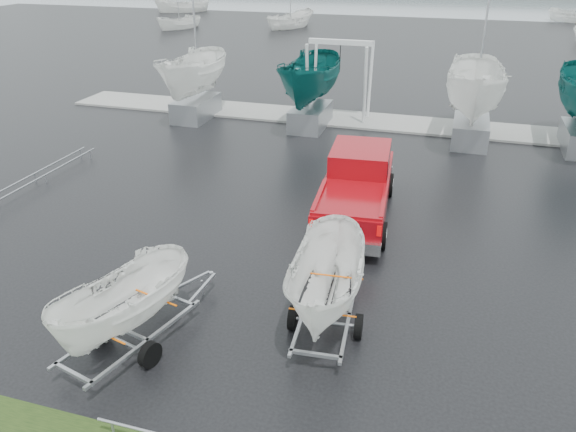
{
  "coord_description": "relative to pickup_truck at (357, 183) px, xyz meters",
  "views": [
    {
      "loc": [
        6.28,
        -15.78,
        8.56
      ],
      "look_at": [
        1.93,
        -1.4,
        1.2
      ],
      "focal_mm": 35.0,
      "sensor_mm": 36.0,
      "label": 1
    }
  ],
  "objects": [
    {
      "name": "trailer_parked",
      "position": [
        -3.64,
        -8.8,
        1.32
      ],
      "size": [
        2.04,
        3.78,
        4.46
      ],
      "rotation": [
        0.0,
        0.0,
        -0.25
      ],
      "color": "#96989E",
      "rests_on": "ground"
    },
    {
      "name": "moored_boat_3",
      "position": [
        15.12,
        58.7,
        -1.1
      ],
      "size": [
        3.55,
        3.53,
        11.35
      ],
      "rotation": [
        0.0,
        0.0,
        0.98
      ],
      "color": "white",
      "rests_on": "ground"
    },
    {
      "name": "keelboat_1",
      "position": [
        -4.09,
        9.26,
        2.87
      ],
      "size": [
        2.5,
        3.2,
        7.76
      ],
      "color": "#96989E",
      "rests_on": "ground"
    },
    {
      "name": "moored_boat_1",
      "position": [
        -15.7,
        44.51,
        -1.11
      ],
      "size": [
        3.59,
        3.63,
        11.62
      ],
      "rotation": [
        0.0,
        0.0,
        2.75
      ],
      "color": "white",
      "rests_on": "ground"
    },
    {
      "name": "moored_boat_0",
      "position": [
        -26.98,
        40.09,
        -1.1
      ],
      "size": [
        2.88,
        2.91,
        10.83
      ],
      "rotation": [
        0.0,
        0.0,
        5.82
      ],
      "color": "white",
      "rests_on": "ground"
    },
    {
      "name": "dock",
      "position": [
        -3.4,
        11.06,
        -1.06
      ],
      "size": [
        30.0,
        3.0,
        0.12
      ],
      "primitive_type": "cube",
      "color": "#979792",
      "rests_on": "ground"
    },
    {
      "name": "boat_hoist",
      "position": [
        -3.05,
        11.06,
        1.56
      ],
      "size": [
        3.3,
        2.18,
        4.12
      ],
      "color": "silver",
      "rests_on": "ground"
    },
    {
      "name": "keelboat_0",
      "position": [
        -10.36,
        9.06,
        2.68
      ],
      "size": [
        2.39,
        3.2,
        10.56
      ],
      "color": "#96989E",
      "rests_on": "ground"
    },
    {
      "name": "moored_boat_4",
      "position": [
        -33.99,
        54.85,
        -1.11
      ],
      "size": [
        3.89,
        3.87,
        11.67
      ],
      "rotation": [
        0.0,
        0.0,
        5.3
      ],
      "color": "white",
      "rests_on": "ground"
    },
    {
      "name": "trailer_hitched",
      "position": [
        0.53,
        -6.7,
        1.63
      ],
      "size": [
        1.85,
        3.68,
        5.05
      ],
      "rotation": [
        0.0,
        0.0,
        0.08
      ],
      "color": "#96989E",
      "rests_on": "ground"
    },
    {
      "name": "mast_rack_0",
      "position": [
        -12.4,
        -0.94,
        -0.76
      ],
      "size": [
        0.56,
        6.5,
        0.06
      ],
      "rotation": [
        0.0,
        0.0,
        1.57
      ],
      "color": "#96989E",
      "rests_on": "ground"
    },
    {
      "name": "keelboat_2",
      "position": [
        3.71,
        9.06,
        3.16
      ],
      "size": [
        2.68,
        3.2,
        10.86
      ],
      "color": "#96989E",
      "rests_on": "ground"
    },
    {
      "name": "pickup_truck",
      "position": [
        0.0,
        0.0,
        0.0
      ],
      "size": [
        2.75,
        6.55,
        2.13
      ],
      "rotation": [
        0.0,
        0.0,
        0.08
      ],
      "color": "maroon",
      "rests_on": "ground"
    },
    {
      "name": "ground_plane",
      "position": [
        -3.4,
        -1.94,
        -1.11
      ],
      "size": [
        120.0,
        120.0,
        0.0
      ],
      "primitive_type": "plane",
      "color": "black",
      "rests_on": "ground"
    }
  ]
}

